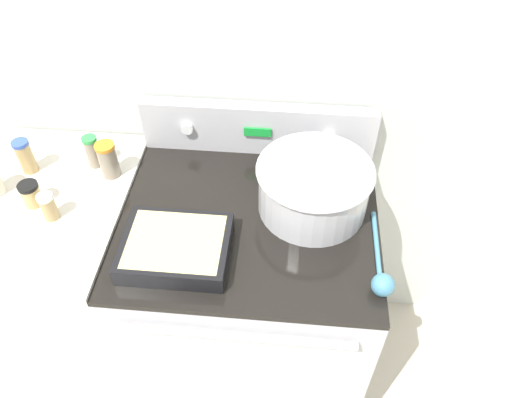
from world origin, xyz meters
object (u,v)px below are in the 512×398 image
(spice_jar_black_cap, at_px, (31,194))
(ladle, at_px, (382,278))
(mixing_bowl, at_px, (314,186))
(spice_jar_green_cap, at_px, (93,151))
(casserole_dish, at_px, (176,247))
(spice_jar_white_cap, at_px, (48,206))
(spice_jar_orange_cap, at_px, (108,160))
(spice_jar_blue_cap, at_px, (25,156))

(spice_jar_black_cap, bearing_deg, ladle, -10.73)
(mixing_bowl, relative_size, spice_jar_green_cap, 3.05)
(mixing_bowl, height_order, casserole_dish, mixing_bowl)
(ladle, relative_size, spice_jar_white_cap, 3.47)
(spice_jar_orange_cap, distance_m, spice_jar_blue_cap, 0.27)
(mixing_bowl, height_order, spice_jar_black_cap, mixing_bowl)
(casserole_dish, xyz_separation_m, spice_jar_blue_cap, (-0.55, 0.29, 0.04))
(spice_jar_orange_cap, distance_m, spice_jar_black_cap, 0.25)
(ladle, bearing_deg, spice_jar_blue_cap, 162.89)
(spice_jar_white_cap, relative_size, spice_jar_blue_cap, 0.75)
(spice_jar_black_cap, height_order, spice_jar_blue_cap, spice_jar_blue_cap)
(mixing_bowl, distance_m, spice_jar_white_cap, 0.79)
(casserole_dish, height_order, spice_jar_black_cap, spice_jar_black_cap)
(ladle, distance_m, spice_jar_green_cap, 0.99)
(mixing_bowl, bearing_deg, spice_jar_green_cap, 170.66)
(mixing_bowl, relative_size, casserole_dish, 1.17)
(spice_jar_orange_cap, relative_size, spice_jar_black_cap, 1.56)
(spice_jar_blue_cap, bearing_deg, mixing_bowl, -4.39)
(casserole_dish, height_order, spice_jar_blue_cap, spice_jar_blue_cap)
(spice_jar_white_cap, height_order, spice_jar_black_cap, spice_jar_white_cap)
(spice_jar_orange_cap, bearing_deg, ladle, -22.47)
(casserole_dish, relative_size, spice_jar_green_cap, 2.62)
(spice_jar_black_cap, bearing_deg, spice_jar_white_cap, -33.83)
(ladle, distance_m, spice_jar_black_cap, 1.06)
(casserole_dish, bearing_deg, spice_jar_green_cap, 135.07)
(mixing_bowl, bearing_deg, spice_jar_orange_cap, 173.34)
(spice_jar_green_cap, xyz_separation_m, spice_jar_blue_cap, (-0.21, -0.05, 0.00))
(ladle, relative_size, spice_jar_green_cap, 2.74)
(spice_jar_orange_cap, distance_m, spice_jar_green_cap, 0.08)
(spice_jar_orange_cap, distance_m, spice_jar_white_cap, 0.24)
(spice_jar_green_cap, xyz_separation_m, spice_jar_white_cap, (-0.06, -0.24, -0.01))
(mixing_bowl, xyz_separation_m, spice_jar_orange_cap, (-0.65, 0.08, -0.02))
(spice_jar_green_cap, bearing_deg, spice_jar_blue_cap, -167.07)
(spice_jar_green_cap, relative_size, spice_jar_blue_cap, 0.95)
(spice_jar_white_cap, bearing_deg, spice_jar_blue_cap, 127.20)
(casserole_dish, height_order, spice_jar_white_cap, spice_jar_white_cap)
(spice_jar_white_cap, bearing_deg, ladle, -8.64)
(spice_jar_orange_cap, xyz_separation_m, spice_jar_black_cap, (-0.20, -0.15, -0.02))
(casserole_dish, relative_size, spice_jar_blue_cap, 2.48)
(spice_jar_orange_cap, bearing_deg, mixing_bowl, -6.66)
(mixing_bowl, distance_m, spice_jar_blue_cap, 0.93)
(mixing_bowl, relative_size, spice_jar_blue_cap, 2.89)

